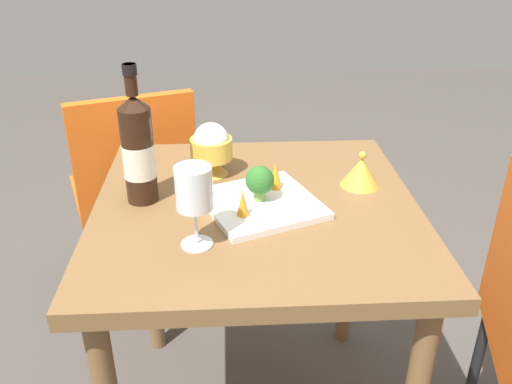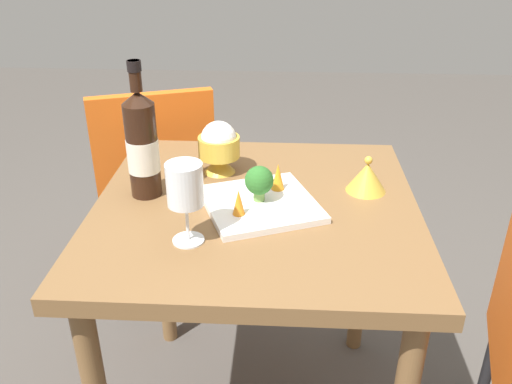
{
  "view_description": "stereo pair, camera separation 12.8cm",
  "coord_description": "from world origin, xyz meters",
  "px_view_note": "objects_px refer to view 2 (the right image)",
  "views": [
    {
      "loc": [
        1.14,
        -0.06,
        1.35
      ],
      "look_at": [
        0.0,
        0.0,
        0.76
      ],
      "focal_mm": 37.89,
      "sensor_mm": 36.0,
      "label": 1
    },
    {
      "loc": [
        1.14,
        0.06,
        1.35
      ],
      "look_at": [
        0.0,
        0.0,
        0.76
      ],
      "focal_mm": 37.89,
      "sensor_mm": 36.0,
      "label": 2
    }
  ],
  "objects_px": {
    "wine_bottle": "(142,145)",
    "rice_bowl_lid": "(367,177)",
    "broccoli_floret": "(259,181)",
    "carrot_garnish_right": "(239,202)",
    "rice_bowl": "(219,146)",
    "carrot_garnish_left": "(278,177)",
    "wine_glass": "(185,187)",
    "chair_by_wall": "(155,175)",
    "serving_plate": "(260,204)"
  },
  "relations": [
    {
      "from": "chair_by_wall",
      "to": "wine_glass",
      "type": "relative_size",
      "value": 4.75
    },
    {
      "from": "wine_bottle",
      "to": "chair_by_wall",
      "type": "bearing_deg",
      "value": -167.59
    },
    {
      "from": "rice_bowl_lid",
      "to": "carrot_garnish_left",
      "type": "xyz_separation_m",
      "value": [
        0.03,
        -0.22,
        0.01
      ]
    },
    {
      "from": "chair_by_wall",
      "to": "rice_bowl",
      "type": "bearing_deg",
      "value": -73.65
    },
    {
      "from": "serving_plate",
      "to": "carrot_garnish_right",
      "type": "distance_m",
      "value": 0.09
    },
    {
      "from": "wine_bottle",
      "to": "wine_glass",
      "type": "bearing_deg",
      "value": 33.48
    },
    {
      "from": "wine_bottle",
      "to": "carrot_garnish_right",
      "type": "height_order",
      "value": "wine_bottle"
    },
    {
      "from": "wine_glass",
      "to": "broccoli_floret",
      "type": "distance_m",
      "value": 0.22
    },
    {
      "from": "carrot_garnish_right",
      "to": "wine_bottle",
      "type": "bearing_deg",
      "value": -116.14
    },
    {
      "from": "wine_glass",
      "to": "rice_bowl_lid",
      "type": "height_order",
      "value": "wine_glass"
    },
    {
      "from": "serving_plate",
      "to": "carrot_garnish_left",
      "type": "height_order",
      "value": "carrot_garnish_left"
    },
    {
      "from": "broccoli_floret",
      "to": "rice_bowl_lid",
      "type": "bearing_deg",
      "value": 109.95
    },
    {
      "from": "wine_glass",
      "to": "serving_plate",
      "type": "xyz_separation_m",
      "value": [
        -0.16,
        0.14,
        -0.12
      ]
    },
    {
      "from": "serving_plate",
      "to": "broccoli_floret",
      "type": "xyz_separation_m",
      "value": [
        -0.0,
        -0.0,
        0.06
      ]
    },
    {
      "from": "rice_bowl_lid",
      "to": "broccoli_floret",
      "type": "xyz_separation_m",
      "value": [
        0.1,
        -0.26,
        0.03
      ]
    },
    {
      "from": "serving_plate",
      "to": "carrot_garnish_right",
      "type": "xyz_separation_m",
      "value": [
        0.07,
        -0.04,
        0.04
      ]
    },
    {
      "from": "wine_glass",
      "to": "broccoli_floret",
      "type": "bearing_deg",
      "value": 138.77
    },
    {
      "from": "broccoli_floret",
      "to": "carrot_garnish_left",
      "type": "bearing_deg",
      "value": 144.73
    },
    {
      "from": "chair_by_wall",
      "to": "serving_plate",
      "type": "relative_size",
      "value": 2.62
    },
    {
      "from": "rice_bowl_lid",
      "to": "wine_bottle",
      "type": "bearing_deg",
      "value": -84.96
    },
    {
      "from": "carrot_garnish_left",
      "to": "carrot_garnish_right",
      "type": "height_order",
      "value": "carrot_garnish_left"
    },
    {
      "from": "wine_bottle",
      "to": "rice_bowl_lid",
      "type": "xyz_separation_m",
      "value": [
        -0.05,
        0.54,
        -0.09
      ]
    },
    {
      "from": "carrot_garnish_left",
      "to": "chair_by_wall",
      "type": "bearing_deg",
      "value": -139.5
    },
    {
      "from": "wine_bottle",
      "to": "carrot_garnish_right",
      "type": "xyz_separation_m",
      "value": [
        0.12,
        0.24,
        -0.08
      ]
    },
    {
      "from": "carrot_garnish_left",
      "to": "rice_bowl",
      "type": "bearing_deg",
      "value": -128.26
    },
    {
      "from": "chair_by_wall",
      "to": "rice_bowl",
      "type": "height_order",
      "value": "rice_bowl"
    },
    {
      "from": "wine_bottle",
      "to": "wine_glass",
      "type": "relative_size",
      "value": 1.85
    },
    {
      "from": "chair_by_wall",
      "to": "rice_bowl",
      "type": "distance_m",
      "value": 0.56
    },
    {
      "from": "wine_glass",
      "to": "serving_plate",
      "type": "distance_m",
      "value": 0.25
    },
    {
      "from": "serving_plate",
      "to": "broccoli_floret",
      "type": "height_order",
      "value": "broccoli_floret"
    },
    {
      "from": "carrot_garnish_left",
      "to": "carrot_garnish_right",
      "type": "xyz_separation_m",
      "value": [
        0.13,
        -0.08,
        -0.0
      ]
    },
    {
      "from": "chair_by_wall",
      "to": "wine_glass",
      "type": "distance_m",
      "value": 0.85
    },
    {
      "from": "serving_plate",
      "to": "carrot_garnish_right",
      "type": "height_order",
      "value": "carrot_garnish_right"
    },
    {
      "from": "wine_glass",
      "to": "carrot_garnish_left",
      "type": "distance_m",
      "value": 0.3
    },
    {
      "from": "wine_glass",
      "to": "rice_bowl_lid",
      "type": "relative_size",
      "value": 1.79
    },
    {
      "from": "serving_plate",
      "to": "rice_bowl",
      "type": "bearing_deg",
      "value": -148.08
    },
    {
      "from": "broccoli_floret",
      "to": "carrot_garnish_right",
      "type": "relative_size",
      "value": 1.4
    },
    {
      "from": "broccoli_floret",
      "to": "wine_bottle",
      "type": "bearing_deg",
      "value": -99.59
    },
    {
      "from": "chair_by_wall",
      "to": "carrot_garnish_right",
      "type": "height_order",
      "value": "chair_by_wall"
    },
    {
      "from": "wine_glass",
      "to": "rice_bowl",
      "type": "relative_size",
      "value": 1.26
    },
    {
      "from": "wine_bottle",
      "to": "carrot_garnish_left",
      "type": "xyz_separation_m",
      "value": [
        -0.01,
        0.32,
        -0.08
      ]
    },
    {
      "from": "rice_bowl_lid",
      "to": "carrot_garnish_left",
      "type": "height_order",
      "value": "rice_bowl_lid"
    },
    {
      "from": "rice_bowl",
      "to": "carrot_garnish_left",
      "type": "height_order",
      "value": "rice_bowl"
    },
    {
      "from": "broccoli_floret",
      "to": "carrot_garnish_right",
      "type": "height_order",
      "value": "broccoli_floret"
    },
    {
      "from": "rice_bowl",
      "to": "broccoli_floret",
      "type": "relative_size",
      "value": 1.65
    },
    {
      "from": "rice_bowl_lid",
      "to": "serving_plate",
      "type": "distance_m",
      "value": 0.28
    },
    {
      "from": "serving_plate",
      "to": "wine_bottle",
      "type": "bearing_deg",
      "value": -100.39
    },
    {
      "from": "wine_bottle",
      "to": "carrot_garnish_left",
      "type": "height_order",
      "value": "wine_bottle"
    },
    {
      "from": "wine_bottle",
      "to": "rice_bowl",
      "type": "distance_m",
      "value": 0.22
    },
    {
      "from": "rice_bowl_lid",
      "to": "serving_plate",
      "type": "bearing_deg",
      "value": -68.97
    }
  ]
}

